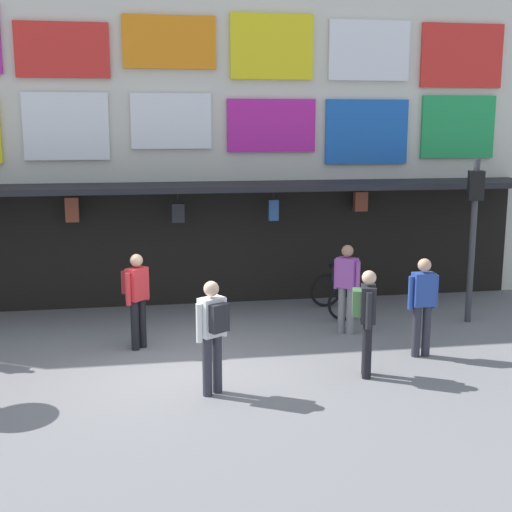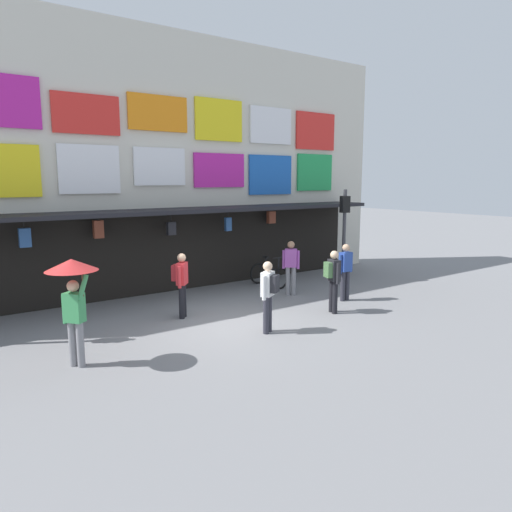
% 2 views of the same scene
% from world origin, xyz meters
% --- Properties ---
extents(ground_plane, '(80.00, 80.00, 0.00)m').
position_xyz_m(ground_plane, '(0.00, 0.00, 0.00)').
color(ground_plane, slate).
extents(shopfront, '(18.00, 2.60, 8.00)m').
position_xyz_m(shopfront, '(0.00, 4.57, 3.96)').
color(shopfront, beige).
rests_on(shopfront, ground).
extents(traffic_light_far, '(0.33, 0.35, 3.20)m').
position_xyz_m(traffic_light_far, '(5.67, 1.70, 2.14)').
color(traffic_light_far, '#38383D').
rests_on(traffic_light_far, ground).
extents(bicycle_parked, '(0.81, 1.21, 1.05)m').
position_xyz_m(bicycle_parked, '(3.22, 2.69, 0.39)').
color(bicycle_parked, black).
rests_on(bicycle_parked, ground).
extents(pedestrian_in_red, '(0.47, 0.47, 1.68)m').
position_xyz_m(pedestrian_in_red, '(-0.78, 1.11, 0.98)').
color(pedestrian_in_red, black).
rests_on(pedestrian_in_red, ground).
extents(pedestrian_in_black, '(0.47, 0.47, 1.68)m').
position_xyz_m(pedestrian_in_black, '(3.06, 1.37, 0.98)').
color(pedestrian_in_black, gray).
rests_on(pedestrian_in_black, ground).
extents(pedestrian_in_green, '(0.42, 0.51, 1.68)m').
position_xyz_m(pedestrian_in_green, '(2.69, -0.82, 0.98)').
color(pedestrian_in_green, black).
rests_on(pedestrian_in_green, ground).
extents(pedestrian_in_yellow, '(0.48, 0.47, 1.68)m').
position_xyz_m(pedestrian_in_yellow, '(0.30, -1.16, 0.98)').
color(pedestrian_in_yellow, '#2D2D38').
rests_on(pedestrian_in_yellow, ground).
extents(pedestrian_in_white, '(0.53, 0.23, 1.68)m').
position_xyz_m(pedestrian_in_white, '(3.92, -0.09, 0.95)').
color(pedestrian_in_white, '#2D2D38').
rests_on(pedestrian_in_white, ground).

